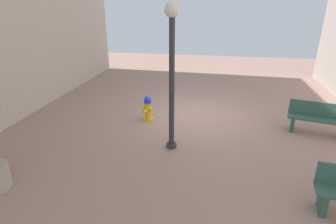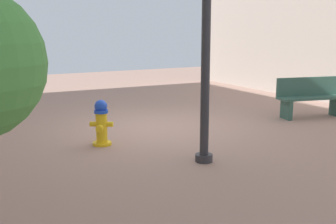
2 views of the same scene
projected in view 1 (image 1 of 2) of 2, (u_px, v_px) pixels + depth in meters
ground_plane at (194, 114)px, 9.58m from camera, size 23.40×23.40×0.00m
fire_hydrant at (148, 108)px, 8.99m from camera, size 0.41×0.40×0.84m
bench_near at (319, 118)px, 8.01m from camera, size 1.76×0.81×0.95m
street_lamp at (172, 63)px, 6.54m from camera, size 0.36×0.36×3.70m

